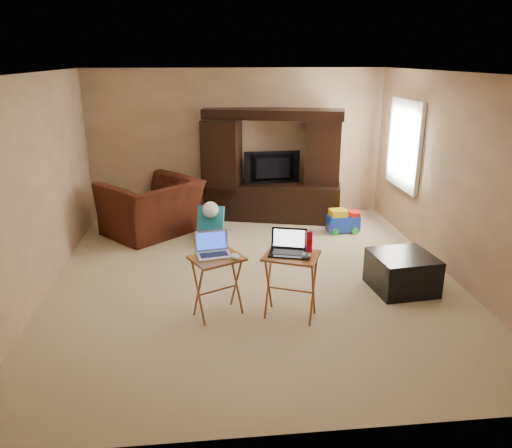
{
  "coord_description": "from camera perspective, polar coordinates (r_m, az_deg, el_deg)",
  "views": [
    {
      "loc": [
        -0.6,
        -5.73,
        2.67
      ],
      "look_at": [
        0.0,
        -0.2,
        0.8
      ],
      "focal_mm": 35.0,
      "sensor_mm": 36.0,
      "label": 1
    }
  ],
  "objects": [
    {
      "name": "tray_table_left",
      "position": [
        5.39,
        -4.4,
        -7.12
      ],
      "size": [
        0.65,
        0.6,
        0.68
      ],
      "primitive_type": "cube",
      "rotation": [
        0.0,
        0.0,
        0.46
      ],
      "color": "#A56127",
      "rests_on": "floor"
    },
    {
      "name": "water_bottle",
      "position": [
        5.27,
        6.08,
        -1.99
      ],
      "size": [
        0.07,
        0.07,
        0.22
      ],
      "primitive_type": "cylinder",
      "color": "red",
      "rests_on": "tray_table_right"
    },
    {
      "name": "laptop_right",
      "position": [
        5.17,
        3.62,
        -2.23
      ],
      "size": [
        0.44,
        0.4,
        0.24
      ],
      "primitive_type": "cube",
      "rotation": [
        0.0,
        0.0,
        -0.28
      ],
      "color": "black",
      "rests_on": "tray_table_right"
    },
    {
      "name": "television",
      "position": [
        8.4,
        1.95,
        6.39
      ],
      "size": [
        0.95,
        0.17,
        0.55
      ],
      "primitive_type": "imported",
      "rotation": [
        0.0,
        0.0,
        3.19
      ],
      "color": "black",
      "rests_on": "entertainment_center"
    },
    {
      "name": "tray_table_right",
      "position": [
        5.35,
        3.97,
        -7.08
      ],
      "size": [
        0.68,
        0.62,
        0.72
      ],
      "primitive_type": "cube",
      "rotation": [
        0.0,
        0.0,
        -0.41
      ],
      "color": "#AC5229",
      "rests_on": "floor"
    },
    {
      "name": "push_toy",
      "position": [
        8.07,
        9.94,
        0.41
      ],
      "size": [
        0.53,
        0.39,
        0.38
      ],
      "primitive_type": null,
      "rotation": [
        0.0,
        0.0,
        0.06
      ],
      "color": "#1838C2",
      "rests_on": "floor"
    },
    {
      "name": "window_pane",
      "position": [
        8.0,
        16.73,
        8.69
      ],
      "size": [
        0.0,
        1.2,
        1.2
      ],
      "primitive_type": "plane",
      "rotation": [
        1.57,
        0.0,
        -1.57
      ],
      "color": "white",
      "rests_on": "ground"
    },
    {
      "name": "mouse_right",
      "position": [
        5.11,
        5.74,
        -3.65
      ],
      "size": [
        0.11,
        0.16,
        0.06
      ],
      "primitive_type": "ellipsoid",
      "rotation": [
        0.0,
        0.0,
        -0.15
      ],
      "color": "#3F3F44",
      "rests_on": "tray_table_right"
    },
    {
      "name": "window_frame",
      "position": [
        8.0,
        16.6,
        8.69
      ],
      "size": [
        0.06,
        1.14,
        1.34
      ],
      "primitive_type": "cube",
      "color": "white",
      "rests_on": "ground"
    },
    {
      "name": "floor",
      "position": [
        6.35,
        -0.19,
        -6.28
      ],
      "size": [
        5.5,
        5.5,
        0.0
      ],
      "primitive_type": "plane",
      "color": "beige",
      "rests_on": "ground"
    },
    {
      "name": "wall_right",
      "position": [
        6.67,
        21.78,
        4.95
      ],
      "size": [
        0.0,
        5.5,
        5.5
      ],
      "primitive_type": "plane",
      "rotation": [
        1.57,
        0.0,
        -1.57
      ],
      "color": "tan",
      "rests_on": "ground"
    },
    {
      "name": "ottoman",
      "position": [
        6.24,
        16.35,
        -5.3
      ],
      "size": [
        0.75,
        0.75,
        0.44
      ],
      "primitive_type": "cube",
      "rotation": [
        0.0,
        0.0,
        0.1
      ],
      "color": "black",
      "rests_on": "floor"
    },
    {
      "name": "wall_front",
      "position": [
        3.35,
        4.71,
        -6.55
      ],
      "size": [
        5.0,
        0.0,
        5.0
      ],
      "primitive_type": "plane",
      "rotation": [
        -1.57,
        0.0,
        0.0
      ],
      "color": "tan",
      "rests_on": "ground"
    },
    {
      "name": "plush_toy",
      "position": [
        7.8,
        -5.02,
        0.11
      ],
      "size": [
        0.37,
        0.31,
        0.41
      ],
      "primitive_type": null,
      "color": "red",
      "rests_on": "floor"
    },
    {
      "name": "laptop_left",
      "position": [
        5.24,
        -4.87,
        -2.47
      ],
      "size": [
        0.4,
        0.35,
        0.24
      ],
      "primitive_type": "cube",
      "rotation": [
        0.0,
        0.0,
        0.17
      ],
      "color": "#BABABF",
      "rests_on": "tray_table_left"
    },
    {
      "name": "mouse_left",
      "position": [
        5.18,
        -2.37,
        -3.73
      ],
      "size": [
        0.11,
        0.15,
        0.06
      ],
      "primitive_type": "ellipsoid",
      "rotation": [
        0.0,
        0.0,
        0.17
      ],
      "color": "white",
      "rests_on": "tray_table_left"
    },
    {
      "name": "entertainment_center",
      "position": [
        8.43,
        1.92,
        6.69
      ],
      "size": [
        2.35,
        1.14,
        1.87
      ],
      "primitive_type": "cube",
      "rotation": [
        0.0,
        0.0,
        -0.26
      ],
      "color": "black",
      "rests_on": "floor"
    },
    {
      "name": "child_rocker",
      "position": [
        7.5,
        -5.15,
        -0.17
      ],
      "size": [
        0.5,
        0.55,
        0.54
      ],
      "primitive_type": null,
      "rotation": [
        0.0,
        0.0,
        -0.25
      ],
      "color": "teal",
      "rests_on": "floor"
    },
    {
      "name": "ceiling",
      "position": [
        5.76,
        -0.22,
        16.89
      ],
      "size": [
        5.5,
        5.5,
        0.0
      ],
      "primitive_type": "plane",
      "rotation": [
        3.14,
        0.0,
        0.0
      ],
      "color": "silver",
      "rests_on": "ground"
    },
    {
      "name": "wall_left",
      "position": [
        6.2,
        -23.9,
        3.74
      ],
      "size": [
        0.0,
        5.5,
        5.5
      ],
      "primitive_type": "plane",
      "rotation": [
        1.57,
        0.0,
        1.57
      ],
      "color": "tan",
      "rests_on": "ground"
    },
    {
      "name": "wall_back",
      "position": [
        8.62,
        -2.13,
        9.1
      ],
      "size": [
        5.0,
        0.0,
        5.0
      ],
      "primitive_type": "plane",
      "rotation": [
        1.57,
        0.0,
        0.0
      ],
      "color": "tan",
      "rests_on": "ground"
    },
    {
      "name": "recliner",
      "position": [
        7.96,
        -11.86,
        1.83
      ],
      "size": [
        1.76,
        1.74,
        0.86
      ],
      "primitive_type": "imported",
      "rotation": [
        0.0,
        0.0,
        3.87
      ],
      "color": "#45180E",
      "rests_on": "floor"
    }
  ]
}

